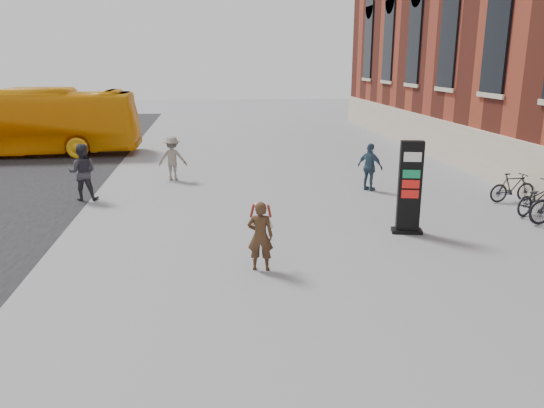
{
  "coord_description": "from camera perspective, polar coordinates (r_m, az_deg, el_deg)",
  "views": [
    {
      "loc": [
        -1.04,
        -11.07,
        4.46
      ],
      "look_at": [
        0.36,
        0.73,
        1.21
      ],
      "focal_mm": 35.0,
      "sensor_mm": 36.0,
      "label": 1
    }
  ],
  "objects": [
    {
      "name": "pedestrian_c",
      "position": [
        18.78,
        10.49,
        3.92
      ],
      "size": [
        0.95,
        1.0,
        1.66
      ],
      "primitive_type": "imported",
      "rotation": [
        0.0,
        0.0,
        2.3
      ],
      "color": "#365166",
      "rests_on": "ground"
    },
    {
      "name": "bike_6",
      "position": [
        17.59,
        26.71,
        0.61
      ],
      "size": [
        1.98,
        1.35,
        0.98
      ],
      "primitive_type": "imported",
      "rotation": [
        0.0,
        0.0,
        1.98
      ],
      "color": "black",
      "rests_on": "ground"
    },
    {
      "name": "bus",
      "position": [
        28.11,
        -25.84,
        7.92
      ],
      "size": [
        11.32,
        2.67,
        3.15
      ],
      "primitive_type": "imported",
      "rotation": [
        0.0,
        0.0,
        1.57
      ],
      "color": "#EBA00D",
      "rests_on": "road"
    },
    {
      "name": "bike_7",
      "position": [
        18.71,
        24.47,
        1.63
      ],
      "size": [
        1.62,
        0.57,
        0.95
      ],
      "primitive_type": "imported",
      "rotation": [
        0.0,
        0.0,
        1.65
      ],
      "color": "black",
      "rests_on": "ground"
    },
    {
      "name": "ground",
      "position": [
        11.98,
        -1.3,
        -6.55
      ],
      "size": [
        100.0,
        100.0,
        0.0
      ],
      "primitive_type": "plane",
      "color": "#9E9EA3"
    },
    {
      "name": "info_pylon",
      "position": [
        14.25,
        14.58,
        1.7
      ],
      "size": [
        0.85,
        0.55,
        2.46
      ],
      "rotation": [
        0.0,
        0.0,
        -0.22
      ],
      "color": "black",
      "rests_on": "ground"
    },
    {
      "name": "pedestrian_b",
      "position": [
        20.46,
        -10.66,
        4.86
      ],
      "size": [
        1.15,
        0.74,
        1.67
      ],
      "primitive_type": "imported",
      "rotation": [
        0.0,
        0.0,
        3.03
      ],
      "color": "gray",
      "rests_on": "ground"
    },
    {
      "name": "pedestrian_a",
      "position": [
        18.25,
        -19.71,
        3.24
      ],
      "size": [
        0.91,
        0.71,
        1.85
      ],
      "primitive_type": "imported",
      "rotation": [
        0.0,
        0.0,
        3.15
      ],
      "color": "#323038",
      "rests_on": "ground"
    },
    {
      "name": "woman",
      "position": [
        11.46,
        -1.27,
        -3.36
      ],
      "size": [
        0.65,
        0.6,
        1.55
      ],
      "rotation": [
        0.0,
        0.0,
        2.98
      ],
      "color": "#442C19",
      "rests_on": "ground"
    }
  ]
}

